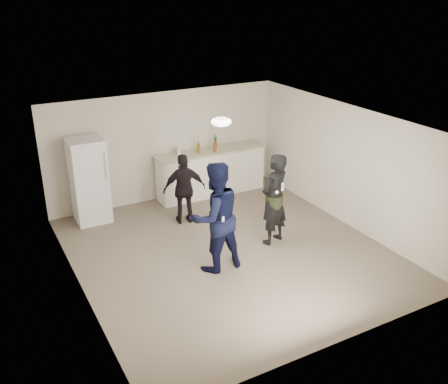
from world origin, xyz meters
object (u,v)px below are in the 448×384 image
counter (211,173)px  man (215,217)px  spectator (184,189)px  woman (274,199)px  shaker (177,150)px  fridge (89,181)px

counter → man: (-1.48, -3.04, 0.47)m
counter → spectator: bearing=-137.0°
man → woman: 1.47m
shaker → fridge: bearing=-174.1°
man → shaker: bearing=-105.5°
counter → fridge: fridge is taller
counter → woman: (-0.05, -2.73, 0.38)m
spectator → fridge: bearing=-18.5°
fridge → spectator: bearing=-31.4°
counter → fridge: bearing=-178.6°
counter → man: man is taller
fridge → shaker: 2.14m
fridge → shaker: size_ratio=10.59×
shaker → man: (-0.69, -3.19, -0.18)m
woman → spectator: size_ratio=1.20×
fridge → man: man is taller
fridge → spectator: 2.00m
counter → shaker: shaker is taller
fridge → shaker: bearing=5.9°
spectator → woman: bearing=138.2°
fridge → man: 3.29m
woman → spectator: 1.98m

